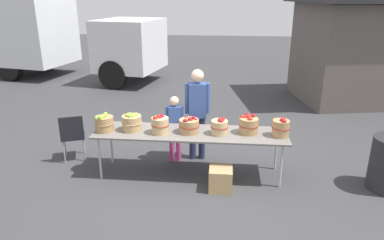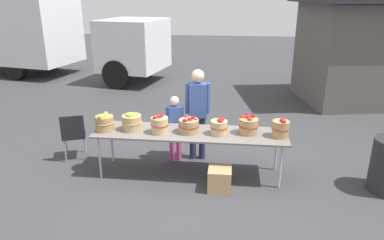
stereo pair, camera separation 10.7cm
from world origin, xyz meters
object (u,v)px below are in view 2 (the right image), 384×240
object	(u,v)px
market_table	(190,134)
produce_crate	(220,179)
apple_basket_red_1	(189,125)
child_customer	(175,124)
box_truck	(41,33)
apple_basket_red_0	(160,124)
apple_basket_green_0	(104,123)
apple_basket_green_1	(132,122)
apple_basket_red_4	(281,128)
apple_basket_red_3	(248,125)
apple_basket_red_2	(219,127)
folding_chair	(73,133)
vendor_adult	(198,108)

from	to	relation	value
market_table	produce_crate	bearing A→B (deg)	-41.34
apple_basket_red_1	child_customer	distance (m)	0.59
child_customer	box_truck	distance (m)	8.70
apple_basket_red_0	apple_basket_green_0	bearing A→B (deg)	179.70
apple_basket_green_1	child_customer	bearing A→B (deg)	37.18
apple_basket_red_1	apple_basket_red_4	distance (m)	1.44
market_table	apple_basket_red_4	world-z (taller)	apple_basket_red_4
apple_basket_red_3	apple_basket_red_4	xyz separation A→B (m)	(0.49, -0.09, 0.00)
apple_basket_red_2	produce_crate	size ratio (longest dim) A/B	0.80
apple_basket_red_0	box_truck	xyz separation A→B (m)	(-5.64, 6.99, 0.60)
market_table	apple_basket_red_3	bearing A→B (deg)	3.41
apple_basket_red_2	apple_basket_red_4	world-z (taller)	apple_basket_red_4
apple_basket_red_0	child_customer	size ratio (longest dim) A/B	0.26
apple_basket_green_0	apple_basket_green_1	size ratio (longest dim) A/B	0.95
apple_basket_red_0	box_truck	size ratio (longest dim) A/B	0.04
market_table	apple_basket_green_1	distance (m)	0.97
child_customer	apple_basket_red_3	bearing A→B (deg)	148.18
apple_basket_red_2	apple_basket_red_4	xyz separation A→B (m)	(0.95, -0.00, 0.01)
box_truck	produce_crate	distance (m)	9.99
apple_basket_red_4	folding_chair	size ratio (longest dim) A/B	0.36
vendor_adult	produce_crate	xyz separation A→B (m)	(0.45, -1.06, -0.79)
produce_crate	apple_basket_green_1	bearing A→B (deg)	163.04
box_truck	folding_chair	size ratio (longest dim) A/B	9.27
apple_basket_green_1	folding_chair	bearing A→B (deg)	164.20
apple_basket_red_0	apple_basket_red_1	distance (m)	0.46
apple_basket_red_1	apple_basket_green_1	bearing A→B (deg)	179.74
vendor_adult	child_customer	bearing A→B (deg)	11.92
apple_basket_red_0	vendor_adult	size ratio (longest dim) A/B	0.19
apple_basket_green_1	vendor_adult	xyz separation A→B (m)	(1.02, 0.61, 0.08)
vendor_adult	child_customer	world-z (taller)	vendor_adult
apple_basket_green_0	folding_chair	xyz separation A→B (m)	(-0.74, 0.40, -0.37)
apple_basket_red_0	apple_basket_red_2	xyz separation A→B (m)	(0.94, 0.05, -0.01)
apple_basket_green_1	produce_crate	world-z (taller)	apple_basket_green_1
apple_basket_red_2	vendor_adult	bearing A→B (deg)	122.35
apple_basket_green_0	box_truck	bearing A→B (deg)	124.06
apple_basket_red_4	child_customer	xyz separation A→B (m)	(-1.74, 0.51, -0.18)
apple_basket_red_1	produce_crate	bearing A→B (deg)	-39.86
apple_basket_red_1	produce_crate	world-z (taller)	apple_basket_red_1
apple_basket_red_4	produce_crate	size ratio (longest dim) A/B	0.88
folding_chair	apple_basket_red_0	bearing A→B (deg)	144.60
apple_basket_red_0	folding_chair	world-z (taller)	apple_basket_red_0
apple_basket_red_1	folding_chair	bearing A→B (deg)	170.90
apple_basket_red_2	vendor_adult	world-z (taller)	vendor_adult
apple_basket_red_1	produce_crate	xyz separation A→B (m)	(0.53, -0.44, -0.69)
child_customer	apple_basket_green_1	bearing A→B (deg)	23.92
apple_basket_green_0	apple_basket_red_4	world-z (taller)	apple_basket_red_4
apple_basket_red_4	child_customer	bearing A→B (deg)	163.81
apple_basket_red_3	apple_basket_red_4	bearing A→B (deg)	-9.95
apple_basket_red_0	apple_basket_red_1	xyz separation A→B (m)	(0.46, 0.07, -0.02)
market_table	box_truck	size ratio (longest dim) A/B	0.39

